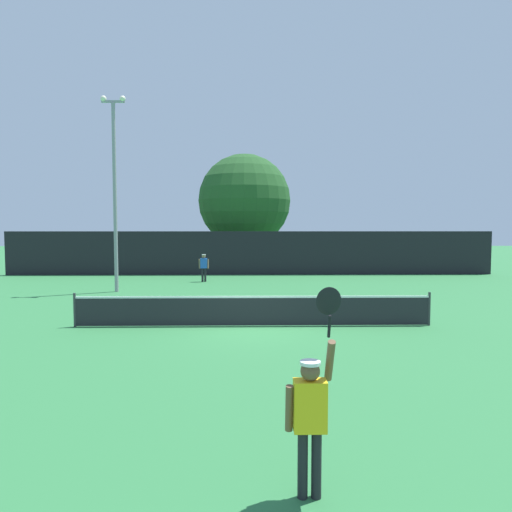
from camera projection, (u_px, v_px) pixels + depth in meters
ground_plane at (253, 326)px, 14.72m from camera, size 120.00×120.00×0.00m
tennis_net at (253, 310)px, 14.69m from camera, size 11.34×0.08×1.07m
perimeter_fence at (250, 253)px, 30.28m from camera, size 31.81×0.12×2.84m
player_serving at (311, 407)px, 5.35m from camera, size 0.68×0.39×2.46m
player_receiving at (204, 265)px, 26.45m from camera, size 0.57×0.23×1.57m
tennis_ball at (187, 306)px, 18.12m from camera, size 0.07×0.07×0.07m
light_pole at (115, 183)px, 22.11m from camera, size 1.18×0.28×9.33m
large_tree at (244, 201)px, 35.19m from camera, size 7.00×7.00×8.63m
parked_car_near at (145, 258)px, 35.11m from camera, size 2.38×4.39×1.69m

